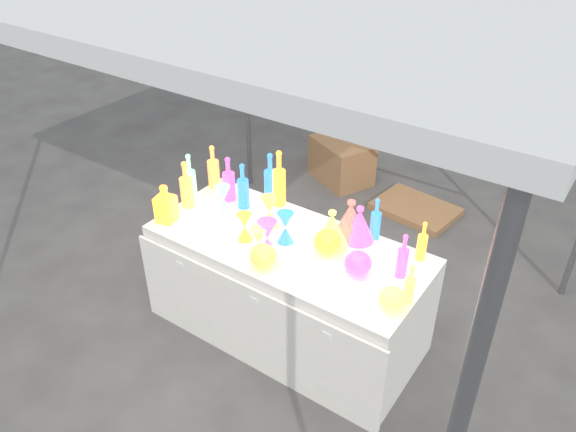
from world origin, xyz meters
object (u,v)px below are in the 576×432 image
Objects in this scene: cardboard_box_closed at (341,161)px; bottle_0 at (213,166)px; decanter_0 at (166,203)px; hourglass_0 at (245,227)px; display_table at (287,289)px; globe_0 at (263,257)px.

bottle_0 is at bearing -67.26° from cardboard_box_closed.
cardboard_box_closed is at bearing 81.50° from decanter_0.
decanter_0 is (0.04, -0.52, -0.03)m from bottle_0.
hourglass_0 is (0.57, 0.11, -0.04)m from decanter_0.
cardboard_box_closed is at bearing 110.46° from display_table.
display_table is at bearing -18.61° from bottle_0.
bottle_0 reaches higher than display_table.
hourglass_0 is at bearing -154.08° from display_table.
decanter_0 is at bearing -168.86° from hourglass_0.
globe_0 is (0.80, -2.36, 0.60)m from cardboard_box_closed.
cardboard_box_closed is 1.78× the size of bottle_0.
decanter_0 is at bearing 177.01° from globe_0.
decanter_0 is at bearing -164.16° from display_table.
hourglass_0 reaches higher than globe_0.
decanter_0 reaches higher than cardboard_box_closed.
globe_0 reaches higher than cardboard_box_closed.
hourglass_0 is at bearing 3.45° from decanter_0.
cardboard_box_closed is at bearing 103.63° from hourglass_0.
hourglass_0 is (0.61, -0.40, -0.07)m from bottle_0.
globe_0 is at bearing -46.38° from cardboard_box_closed.
cardboard_box_closed is 3.60× the size of globe_0.
globe_0 is (0.02, -0.27, 0.44)m from display_table.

